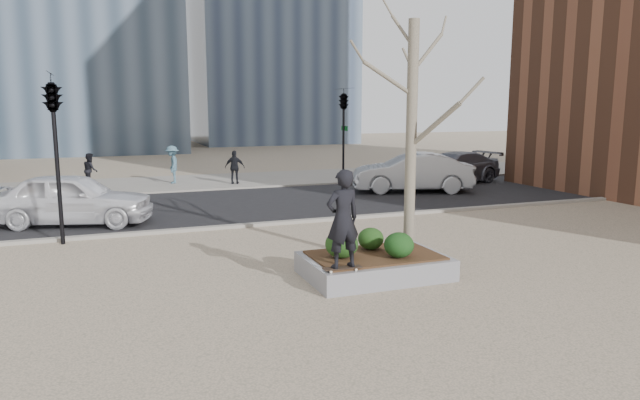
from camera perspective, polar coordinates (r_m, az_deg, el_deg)
name	(u,v)px	position (r m, az deg, el deg)	size (l,w,h in m)	color
ground	(332,281)	(12.15, 1.16, -8.11)	(120.00, 120.00, 0.00)	tan
street	(231,205)	(21.50, -8.86, -0.49)	(60.00, 8.00, 0.02)	black
far_sidewalk	(201,182)	(28.32, -11.82, 1.78)	(60.00, 6.00, 0.02)	gray
planter	(374,266)	(12.48, 5.45, -6.60)	(3.00, 2.00, 0.45)	gray
planter_mulch	(374,255)	(12.41, 5.47, -5.51)	(2.70, 1.70, 0.04)	#382314
sycamore_tree	(412,100)	(12.74, 9.20, 9.89)	(2.80, 2.80, 6.60)	gray
shrub_left	(342,244)	(12.01, 2.18, -4.43)	(0.70, 0.70, 0.59)	#1A3C13
shrub_middle	(371,239)	(12.76, 5.10, -3.87)	(0.58, 0.58, 0.49)	#163310
shrub_right	(399,245)	(12.14, 7.90, -4.48)	(0.63, 0.63, 0.54)	#103412
skateboard	(342,269)	(11.27, 2.26, -6.92)	(0.78, 0.20, 0.07)	black
skateboarder	(343,219)	(11.04, 2.29, -1.91)	(0.71, 0.46, 1.93)	black
police_car	(72,199)	(19.13, -23.52, 0.12)	(1.92, 4.77, 1.63)	white
car_silver	(412,173)	(24.67, 9.20, 2.73)	(1.76, 5.05, 1.66)	#9B9DA2
car_third	(453,168)	(27.95, 13.15, 3.17)	(2.06, 5.07, 1.47)	#50515C
pedestrian_a	(90,170)	(28.05, -21.98, 2.82)	(0.74, 0.58, 1.53)	black
pedestrian_b	(172,164)	(27.99, -14.56, 3.46)	(1.16, 0.66, 1.79)	#44687B
pedestrian_c	(235,167)	(27.15, -8.52, 3.26)	(0.92, 0.38, 1.58)	black
traffic_light_near	(57,160)	(16.44, -24.82, 3.62)	(0.60, 2.48, 4.50)	black
traffic_light_far	(343,136)	(27.60, 2.36, 6.44)	(0.60, 2.48, 4.50)	black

